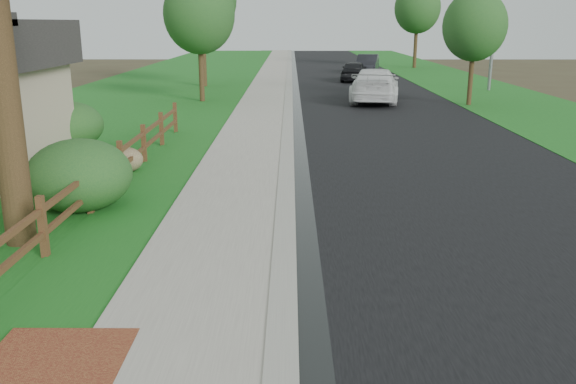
{
  "coord_description": "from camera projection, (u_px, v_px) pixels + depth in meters",
  "views": [
    {
      "loc": [
        0.5,
        -6.73,
        3.83
      ],
      "look_at": [
        0.46,
        3.12,
        1.08
      ],
      "focal_mm": 38.0,
      "sensor_mm": 36.0,
      "label": 1
    }
  ],
  "objects": [
    {
      "name": "white_suv",
      "position": [
        375.0,
        85.0,
        30.01
      ],
      "size": [
        3.19,
        5.95,
        1.64
      ],
      "primitive_type": "imported",
      "rotation": [
        0.0,
        0.0,
        2.98
      ],
      "color": "silver",
      "rests_on": "road"
    },
    {
      "name": "wet_gutter",
      "position": [
        294.0,
        81.0,
        41.21
      ],
      "size": [
        0.5,
        90.0,
        0.0
      ],
      "primitive_type": "cube",
      "color": "black",
      "rests_on": "road"
    },
    {
      "name": "lawn_near",
      "position": [
        165.0,
        81.0,
        41.25
      ],
      "size": [
        9.0,
        90.0,
        0.04
      ],
      "primitive_type": "cube",
      "color": "#195A1A",
      "rests_on": "ground"
    },
    {
      "name": "shrub_d",
      "position": [
        68.0,
        125.0,
        18.89
      ],
      "size": [
        2.84,
        2.84,
        1.48
      ],
      "primitive_type": "ellipsoid",
      "rotation": [
        0.0,
        0.0,
        0.39
      ],
      "color": "#1A4B20",
      "rests_on": "ground"
    },
    {
      "name": "road",
      "position": [
        351.0,
        81.0,
        41.2
      ],
      "size": [
        8.0,
        90.0,
        0.02
      ],
      "primitive_type": "cube",
      "color": "black",
      "rests_on": "ground"
    },
    {
      "name": "shrub_c",
      "position": [
        82.0,
        165.0,
        14.22
      ],
      "size": [
        1.99,
        1.99,
        1.22
      ],
      "primitive_type": "ellipsoid",
      "rotation": [
        0.0,
        0.0,
        -0.2
      ],
      "color": "#1A4B20",
      "rests_on": "ground"
    },
    {
      "name": "curb",
      "position": [
        289.0,
        80.0,
        41.2
      ],
      "size": [
        0.4,
        90.0,
        0.12
      ],
      "primitive_type": "cube",
      "color": "gray",
      "rests_on": "ground"
    },
    {
      "name": "boulder",
      "position": [
        123.0,
        160.0,
        16.0
      ],
      "size": [
        1.13,
        0.9,
        0.7
      ],
      "primitive_type": "ellipsoid",
      "rotation": [
        0.0,
        0.0,
        -0.12
      ],
      "color": "brown",
      "rests_on": "ground"
    },
    {
      "name": "sidewalk",
      "position": [
        270.0,
        80.0,
        41.21
      ],
      "size": [
        2.2,
        90.0,
        0.1
      ],
      "primitive_type": "cube",
      "color": "gray",
      "rests_on": "ground"
    },
    {
      "name": "tree_near_left",
      "position": [
        199.0,
        14.0,
        29.27
      ],
      "size": [
        3.44,
        3.44,
        6.1
      ],
      "color": "#352716",
      "rests_on": "ground"
    },
    {
      "name": "dark_car_mid",
      "position": [
        354.0,
        71.0,
        40.74
      ],
      "size": [
        2.24,
        4.2,
        1.36
      ],
      "primitive_type": "imported",
      "rotation": [
        0.0,
        0.0,
        2.98
      ],
      "color": "black",
      "rests_on": "road"
    },
    {
      "name": "shrub_b",
      "position": [
        80.0,
        175.0,
        12.69
      ],
      "size": [
        2.46,
        2.46,
        1.51
      ],
      "primitive_type": "ellipsoid",
      "rotation": [
        0.0,
        0.0,
        -0.15
      ],
      "color": "#1A4B20",
      "rests_on": "ground"
    },
    {
      "name": "verge_far",
      "position": [
        453.0,
        81.0,
        41.17
      ],
      "size": [
        6.0,
        90.0,
        0.04
      ],
      "primitive_type": "cube",
      "color": "#195A1A",
      "rests_on": "ground"
    },
    {
      "name": "ranch_fence",
      "position": [
        106.0,
        172.0,
        13.52
      ],
      "size": [
        0.12,
        16.92,
        1.1
      ],
      "color": "#472C17",
      "rests_on": "ground"
    },
    {
      "name": "tree_far_right",
      "position": [
        417.0,
        8.0,
        51.36
      ],
      "size": [
        3.87,
        3.87,
        7.14
      ],
      "color": "#352716",
      "rests_on": "ground"
    },
    {
      "name": "grass_strip",
      "position": [
        242.0,
        80.0,
        41.23
      ],
      "size": [
        1.6,
        90.0,
        0.06
      ],
      "primitive_type": "cube",
      "color": "#195A1A",
      "rests_on": "ground"
    },
    {
      "name": "tree_near_right",
      "position": [
        475.0,
        26.0,
        28.06
      ],
      "size": [
        2.94,
        2.94,
        5.29
      ],
      "color": "#352716",
      "rests_on": "ground"
    },
    {
      "name": "dark_car_far",
      "position": [
        367.0,
        64.0,
        46.86
      ],
      "size": [
        2.36,
        4.57,
        1.43
      ],
      "primitive_type": "imported",
      "rotation": [
        0.0,
        0.0,
        -0.2
      ],
      "color": "black",
      "rests_on": "road"
    },
    {
      "name": "ground",
      "position": [
        250.0,
        344.0,
        7.51
      ],
      "size": [
        120.0,
        120.0,
        0.0
      ],
      "primitive_type": "plane",
      "color": "#3D3321"
    }
  ]
}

